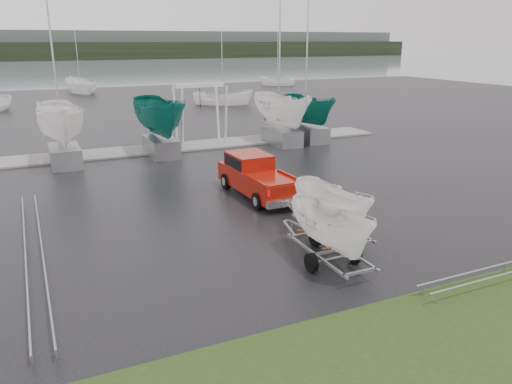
% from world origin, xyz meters
% --- Properties ---
extents(ground_plane, '(120.00, 120.00, 0.00)m').
position_xyz_m(ground_plane, '(0.00, 0.00, 0.00)').
color(ground_plane, black).
rests_on(ground_plane, ground).
extents(lake, '(300.00, 300.00, 0.00)m').
position_xyz_m(lake, '(0.00, 100.00, -0.01)').
color(lake, gray).
rests_on(lake, ground).
extents(grass_verge, '(40.00, 40.00, 0.00)m').
position_xyz_m(grass_verge, '(0.00, -11.00, 0.00)').
color(grass_verge, black).
rests_on(grass_verge, ground).
extents(dock, '(30.00, 3.00, 0.12)m').
position_xyz_m(dock, '(0.00, 13.00, 0.05)').
color(dock, gray).
rests_on(dock, ground).
extents(treeline, '(300.00, 8.00, 6.00)m').
position_xyz_m(treeline, '(0.00, 170.00, 3.00)').
color(treeline, black).
rests_on(treeline, ground).
extents(far_hill, '(300.00, 6.00, 10.00)m').
position_xyz_m(far_hill, '(0.00, 178.00, 5.00)').
color(far_hill, '#4C5651').
rests_on(far_hill, ground).
extents(pickup_truck, '(2.08, 5.42, 1.79)m').
position_xyz_m(pickup_truck, '(0.56, 1.47, 0.93)').
color(pickup_truck, maroon).
rests_on(pickup_truck, ground).
extents(trailer_hitched, '(1.79, 3.62, 4.58)m').
position_xyz_m(trailer_hitched, '(0.70, -4.70, 2.49)').
color(trailer_hitched, gray).
rests_on(trailer_hitched, ground).
extents(trailer_parked, '(1.79, 3.62, 4.51)m').
position_xyz_m(trailer_parked, '(-0.48, -6.43, 2.46)').
color(trailer_parked, gray).
rests_on(trailer_parked, ground).
extents(boat_hoist, '(3.30, 2.18, 4.12)m').
position_xyz_m(boat_hoist, '(1.90, 13.00, 2.67)').
color(boat_hoist, silver).
rests_on(boat_hoist, ground).
extents(keelboat_0, '(2.49, 3.20, 10.67)m').
position_xyz_m(keelboat_0, '(-6.92, 11.00, 3.97)').
color(keelboat_0, gray).
rests_on(keelboat_0, ground).
extents(keelboat_1, '(2.51, 3.20, 7.78)m').
position_xyz_m(keelboat_1, '(-1.32, 11.20, 3.99)').
color(keelboat_1, gray).
rests_on(keelboat_1, ground).
extents(keelboat_2, '(2.42, 3.20, 10.59)m').
position_xyz_m(keelboat_2, '(6.97, 11.00, 3.84)').
color(keelboat_2, gray).
rests_on(keelboat_2, ground).
extents(keelboat_3, '(2.15, 3.20, 10.31)m').
position_xyz_m(keelboat_3, '(9.23, 11.30, 3.38)').
color(keelboat_3, gray).
rests_on(keelboat_3, ground).
extents(mast_rack_0, '(0.56, 6.50, 0.06)m').
position_xyz_m(mast_rack_0, '(-9.00, 1.00, 0.35)').
color(mast_rack_0, gray).
rests_on(mast_rack_0, ground).
extents(mast_rack_1, '(0.56, 6.50, 0.06)m').
position_xyz_m(mast_rack_1, '(-9.00, -5.00, 0.35)').
color(mast_rack_1, gray).
rests_on(mast_rack_1, ground).
extents(moored_boat_1, '(3.53, 3.59, 12.00)m').
position_xyz_m(moored_boat_1, '(-1.44, 52.90, 0.00)').
color(moored_boat_1, white).
rests_on(moored_boat_1, ground).
extents(moored_boat_2, '(3.46, 3.43, 11.35)m').
position_xyz_m(moored_boat_2, '(11.24, 32.98, 0.00)').
color(moored_boat_2, white).
rests_on(moored_boat_2, ground).
extents(moored_boat_3, '(3.14, 3.14, 10.91)m').
position_xyz_m(moored_boat_3, '(27.55, 51.56, 0.01)').
color(moored_boat_3, white).
rests_on(moored_boat_3, ground).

